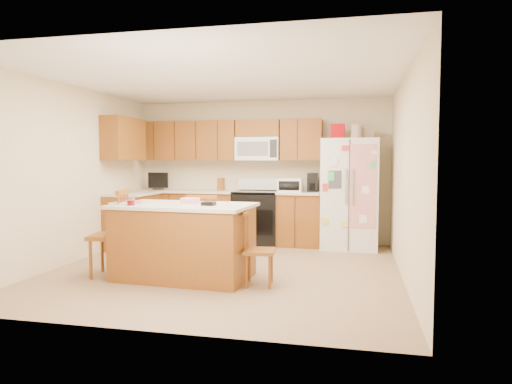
% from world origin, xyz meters
% --- Properties ---
extents(ground, '(4.50, 4.50, 0.00)m').
position_xyz_m(ground, '(0.00, 0.00, 0.00)').
color(ground, '#917C5E').
rests_on(ground, ground).
extents(room_shell, '(4.60, 4.60, 2.52)m').
position_xyz_m(room_shell, '(0.00, 0.00, 1.44)').
color(room_shell, beige).
rests_on(room_shell, ground).
extents(cabinetry, '(3.36, 1.56, 2.15)m').
position_xyz_m(cabinetry, '(-0.98, 1.79, 0.91)').
color(cabinetry, brown).
rests_on(cabinetry, ground).
extents(stove, '(0.76, 0.65, 1.13)m').
position_xyz_m(stove, '(0.00, 1.94, 0.47)').
color(stove, black).
rests_on(stove, ground).
extents(refrigerator, '(0.90, 0.79, 2.04)m').
position_xyz_m(refrigerator, '(1.57, 1.87, 0.92)').
color(refrigerator, white).
rests_on(refrigerator, ground).
extents(island, '(1.76, 1.08, 1.01)m').
position_xyz_m(island, '(-0.38, -0.52, 0.46)').
color(island, brown).
rests_on(island, ground).
extents(windsor_chair_left, '(0.52, 0.54, 1.08)m').
position_xyz_m(windsor_chair_left, '(-1.31, -0.61, 0.51)').
color(windsor_chair_left, brown).
rests_on(windsor_chair_left, ground).
extents(windsor_chair_back, '(0.47, 0.45, 1.00)m').
position_xyz_m(windsor_chair_back, '(-0.31, 0.06, 0.47)').
color(windsor_chair_back, brown).
rests_on(windsor_chair_back, ground).
extents(windsor_chair_right, '(0.39, 0.41, 0.86)m').
position_xyz_m(windsor_chair_right, '(0.57, -0.64, 0.41)').
color(windsor_chair_right, brown).
rests_on(windsor_chair_right, ground).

